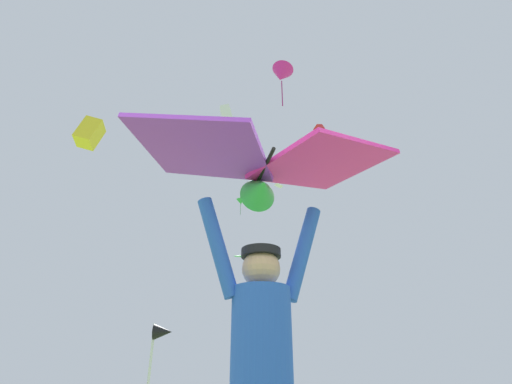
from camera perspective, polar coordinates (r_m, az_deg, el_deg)
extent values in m
cylinder|color=blue|center=(2.30, 0.81, -20.72)|extent=(0.40, 0.40, 0.56)
sphere|color=tan|center=(2.37, 0.75, -11.17)|extent=(0.23, 0.23, 0.23)
cylinder|color=black|center=(2.39, 0.74, -8.98)|extent=(0.29, 0.29, 0.05)
cylinder|color=blue|center=(2.47, 6.81, -8.77)|extent=(0.29, 0.15, 0.62)
cylinder|color=blue|center=(2.36, -5.62, -7.94)|extent=(0.29, 0.15, 0.62)
cylinder|color=black|center=(2.61, 0.67, 2.38)|extent=(0.16, 0.68, 0.02)
cube|color=#DB2393|center=(2.68, 9.74, 4.06)|extent=(1.06, 1.03, 0.20)
cube|color=purple|center=(2.51, -7.96, 6.15)|extent=(0.94, 0.85, 0.20)
cone|color=green|center=(2.56, 0.68, 0.42)|extent=(0.28, 0.25, 0.24)
cone|color=#DB2393|center=(24.62, 3.74, 16.78)|extent=(1.76, 1.67, 1.38)
cylinder|color=#991867|center=(23.65, 3.85, 14.23)|extent=(0.06, 0.06, 1.88)
pyramid|color=white|center=(40.23, 3.38, 0.98)|extent=(0.99, 1.02, 0.37)
pyramid|color=green|center=(37.55, -2.55, -9.33)|extent=(1.12, 1.11, 0.23)
cube|color=red|center=(36.45, 9.42, 8.83)|extent=(1.25, 0.97, 1.36)
cube|color=white|center=(34.01, -4.40, 11.41)|extent=(1.16, 1.01, 1.54)
cone|color=green|center=(36.53, -2.27, -1.41)|extent=(0.80, 0.83, 0.78)
cylinder|color=#237931|center=(36.19, -2.29, -2.57)|extent=(0.03, 0.03, 1.05)
cube|color=yellow|center=(18.45, -23.17, 7.92)|extent=(1.11, 0.98, 1.47)
cone|color=black|center=(6.55, -13.46, -19.29)|extent=(0.28, 0.24, 0.24)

